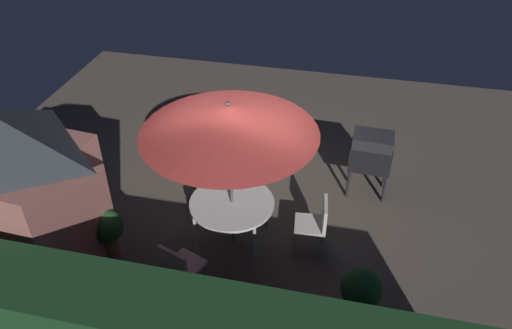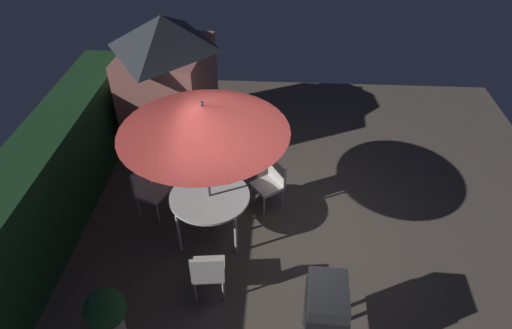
{
  "view_description": "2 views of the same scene",
  "coord_description": "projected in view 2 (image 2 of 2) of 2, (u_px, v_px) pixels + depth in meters",
  "views": [
    {
      "loc": [
        -1.59,
        6.39,
        5.69
      ],
      "look_at": [
        -0.15,
        0.08,
        0.95
      ],
      "focal_mm": 35.13,
      "sensor_mm": 36.0,
      "label": 1
    },
    {
      "loc": [
        -5.2,
        -0.17,
        5.55
      ],
      "look_at": [
        0.39,
        0.16,
        1.18
      ],
      "focal_mm": 31.31,
      "sensor_mm": 36.0,
      "label": 2
    }
  ],
  "objects": [
    {
      "name": "potted_plant_by_grill",
      "position": [
        107.0,
        313.0,
        5.74
      ],
      "size": [
        0.54,
        0.54,
        0.87
      ],
      "color": "silver",
      "rests_on": "ground"
    },
    {
      "name": "hedge_backdrop",
      "position": [
        47.0,
        188.0,
        7.15
      ],
      "size": [
        6.86,
        0.84,
        1.69
      ],
      "color": "#193D1E",
      "rests_on": "ground"
    },
    {
      "name": "potted_plant_by_shed",
      "position": [
        186.0,
        145.0,
        8.65
      ],
      "size": [
        0.51,
        0.51,
        0.86
      ],
      "color": "#936651",
      "rests_on": "ground"
    },
    {
      "name": "garden_shed",
      "position": [
        169.0,
        81.0,
        8.94
      ],
      "size": [
        2.19,
        1.79,
        2.7
      ],
      "color": "#B26B60",
      "rests_on": "ground"
    },
    {
      "name": "chair_near_shed",
      "position": [
        148.0,
        188.0,
        7.65
      ],
      "size": [
        0.59,
        0.6,
        0.9
      ],
      "color": "silver",
      "rests_on": "ground"
    },
    {
      "name": "patio_umbrella",
      "position": [
        203.0,
        119.0,
        6.2
      ],
      "size": [
        2.47,
        2.47,
        2.51
      ],
      "color": "#4C4C51",
      "rests_on": "ground"
    },
    {
      "name": "ground_plane",
      "position": [
        264.0,
        234.0,
        7.51
      ],
      "size": [
        11.0,
        11.0,
        0.0
      ],
      "primitive_type": "plane",
      "color": "brown"
    },
    {
      "name": "chair_toward_hedge",
      "position": [
        271.0,
        181.0,
        7.8
      ],
      "size": [
        0.65,
        0.65,
        0.9
      ],
      "color": "silver",
      "rests_on": "ground"
    },
    {
      "name": "bbq_grill",
      "position": [
        326.0,
        308.0,
        5.41
      ],
      "size": [
        0.72,
        0.53,
        1.2
      ],
      "color": "black",
      "rests_on": "ground"
    },
    {
      "name": "chair_far_side",
      "position": [
        208.0,
        271.0,
        6.26
      ],
      "size": [
        0.51,
        0.51,
        0.9
      ],
      "color": "silver",
      "rests_on": "ground"
    },
    {
      "name": "patio_table",
      "position": [
        210.0,
        198.0,
        7.13
      ],
      "size": [
        1.28,
        1.28,
        0.8
      ],
      "color": "white",
      "rests_on": "ground"
    }
  ]
}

